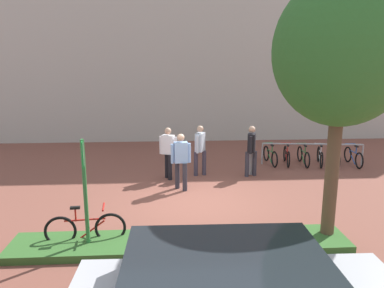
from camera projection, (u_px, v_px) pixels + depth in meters
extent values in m
plane|color=brown|center=(198.00, 203.00, 10.16)|extent=(60.00, 60.00, 0.00)
cube|color=#B2ADA3|center=(184.00, 37.00, 17.75)|extent=(28.00, 1.20, 10.00)
cube|color=#336028|center=(181.00, 243.00, 7.72)|extent=(7.00, 1.10, 0.16)
cylinder|color=brown|center=(332.00, 175.00, 7.75)|extent=(0.28, 0.28, 2.91)
ellipsoid|color=#2D6628|center=(342.00, 51.00, 7.21)|extent=(2.71, 2.71, 2.98)
cylinder|color=#2D7238|center=(85.00, 196.00, 7.37)|extent=(0.08, 0.08, 2.31)
cube|color=#198C33|center=(83.00, 154.00, 7.18)|extent=(0.10, 0.36, 0.52)
cube|color=white|center=(83.00, 154.00, 7.18)|extent=(0.09, 0.30, 0.44)
torus|color=black|center=(60.00, 231.00, 7.70)|extent=(0.66, 0.13, 0.66)
torus|color=black|center=(110.00, 228.00, 7.86)|extent=(0.66, 0.13, 0.66)
cylinder|color=red|center=(85.00, 220.00, 7.73)|extent=(0.84, 0.12, 0.04)
cylinder|color=red|center=(91.00, 231.00, 7.80)|extent=(0.61, 0.10, 0.44)
cylinder|color=red|center=(76.00, 215.00, 7.68)|extent=(0.04, 0.04, 0.28)
cube|color=black|center=(75.00, 208.00, 7.64)|extent=(0.21, 0.10, 0.05)
cylinder|color=red|center=(103.00, 207.00, 7.74)|extent=(0.08, 0.42, 0.04)
cylinder|color=#99999E|center=(262.00, 154.00, 13.99)|extent=(0.06, 0.06, 0.80)
cylinder|color=#99999E|center=(362.00, 155.00, 13.78)|extent=(0.06, 0.06, 0.80)
cylinder|color=#99999E|center=(313.00, 144.00, 13.80)|extent=(3.68, 0.51, 0.06)
torus|color=black|center=(275.00, 159.00, 13.56)|extent=(0.10, 0.61, 0.61)
torus|color=black|center=(266.00, 153.00, 14.47)|extent=(0.10, 0.61, 0.61)
cylinder|color=#1E7233|center=(270.00, 151.00, 13.97)|extent=(0.09, 0.77, 0.03)
cylinder|color=#1E7233|center=(269.00, 156.00, 14.11)|extent=(0.07, 0.56, 0.40)
cylinder|color=#1E7233|center=(272.00, 149.00, 13.79)|extent=(0.03, 0.03, 0.26)
cube|color=black|center=(272.00, 145.00, 13.76)|extent=(0.09, 0.19, 0.05)
cylinder|color=#1E7233|center=(268.00, 143.00, 14.27)|extent=(0.39, 0.06, 0.04)
torus|color=black|center=(288.00, 159.00, 13.54)|extent=(0.16, 0.61, 0.61)
torus|color=black|center=(285.00, 153.00, 14.46)|extent=(0.16, 0.61, 0.61)
cylinder|color=red|center=(287.00, 151.00, 13.96)|extent=(0.17, 0.76, 0.03)
cylinder|color=red|center=(286.00, 157.00, 14.10)|extent=(0.13, 0.55, 0.40)
cylinder|color=red|center=(288.00, 149.00, 13.77)|extent=(0.03, 0.03, 0.26)
cube|color=black|center=(288.00, 145.00, 13.74)|extent=(0.10, 0.19, 0.05)
cylinder|color=red|center=(286.00, 143.00, 14.25)|extent=(0.39, 0.10, 0.04)
torus|color=black|center=(307.00, 160.00, 13.47)|extent=(0.09, 0.61, 0.61)
torus|color=black|center=(300.00, 154.00, 14.39)|extent=(0.09, 0.61, 0.61)
cylinder|color=#1E7233|center=(304.00, 152.00, 13.88)|extent=(0.08, 0.77, 0.03)
cylinder|color=#1E7233|center=(303.00, 157.00, 14.02)|extent=(0.07, 0.56, 0.40)
cylinder|color=#1E7233|center=(305.00, 150.00, 13.70)|extent=(0.03, 0.03, 0.26)
cube|color=black|center=(305.00, 146.00, 13.66)|extent=(0.09, 0.19, 0.05)
cylinder|color=#1E7233|center=(301.00, 143.00, 14.18)|extent=(0.39, 0.06, 0.04)
torus|color=black|center=(322.00, 160.00, 13.45)|extent=(0.22, 0.60, 0.61)
torus|color=black|center=(318.00, 154.00, 14.35)|extent=(0.22, 0.60, 0.61)
cylinder|color=silver|center=(320.00, 152.00, 13.86)|extent=(0.24, 0.75, 0.03)
cylinder|color=silver|center=(320.00, 157.00, 13.99)|extent=(0.18, 0.55, 0.40)
cylinder|color=silver|center=(321.00, 150.00, 13.67)|extent=(0.03, 0.03, 0.26)
cube|color=black|center=(321.00, 146.00, 13.64)|extent=(0.12, 0.20, 0.05)
cylinder|color=silver|center=(320.00, 144.00, 14.15)|extent=(0.38, 0.14, 0.04)
torus|color=black|center=(339.00, 160.00, 13.43)|extent=(0.22, 0.60, 0.61)
torus|color=black|center=(335.00, 154.00, 14.33)|extent=(0.22, 0.60, 0.61)
cylinder|color=silver|center=(337.00, 152.00, 13.84)|extent=(0.25, 0.75, 0.03)
cylinder|color=silver|center=(336.00, 157.00, 13.97)|extent=(0.19, 0.54, 0.40)
cylinder|color=silver|center=(338.00, 150.00, 13.65)|extent=(0.03, 0.03, 0.26)
cube|color=black|center=(338.00, 146.00, 13.62)|extent=(0.12, 0.20, 0.05)
cylinder|color=silver|center=(336.00, 144.00, 14.13)|extent=(0.38, 0.14, 0.04)
torus|color=black|center=(359.00, 161.00, 13.39)|extent=(0.08, 0.61, 0.61)
torus|color=black|center=(348.00, 154.00, 14.30)|extent=(0.08, 0.61, 0.61)
cylinder|color=#194CA5|center=(354.00, 152.00, 13.80)|extent=(0.06, 0.77, 0.03)
cylinder|color=#194CA5|center=(352.00, 158.00, 13.94)|extent=(0.05, 0.56, 0.40)
cylinder|color=#194CA5|center=(356.00, 150.00, 13.61)|extent=(0.03, 0.03, 0.26)
cube|color=black|center=(357.00, 146.00, 13.58)|extent=(0.08, 0.19, 0.05)
cylinder|color=#194CA5|center=(350.00, 144.00, 14.10)|extent=(0.39, 0.05, 0.04)
cylinder|color=#ADADB2|center=(251.00, 162.00, 12.67)|extent=(0.16, 0.16, 0.90)
cylinder|color=#383342|center=(204.00, 163.00, 12.62)|extent=(0.14, 0.14, 0.85)
cylinder|color=#383342|center=(196.00, 164.00, 12.54)|extent=(0.14, 0.14, 0.85)
cube|color=silver|center=(200.00, 142.00, 12.43)|extent=(0.38, 0.46, 0.62)
cylinder|color=silver|center=(203.00, 141.00, 12.67)|extent=(0.09, 0.09, 0.59)
cylinder|color=silver|center=(197.00, 145.00, 12.20)|extent=(0.09, 0.09, 0.59)
sphere|color=tan|center=(200.00, 129.00, 12.33)|extent=(0.22, 0.22, 0.22)
cylinder|color=black|center=(167.00, 165.00, 12.31)|extent=(0.14, 0.14, 0.85)
cylinder|color=black|center=(170.00, 167.00, 12.09)|extent=(0.14, 0.14, 0.85)
cube|color=white|center=(168.00, 145.00, 12.04)|extent=(0.46, 0.37, 0.62)
cylinder|color=white|center=(161.00, 145.00, 12.13)|extent=(0.09, 0.09, 0.59)
cylinder|color=white|center=(176.00, 146.00, 11.97)|extent=(0.09, 0.09, 0.59)
sphere|color=tan|center=(168.00, 131.00, 11.95)|extent=(0.22, 0.22, 0.22)
cylinder|color=#2D2D38|center=(247.00, 164.00, 12.44)|extent=(0.14, 0.14, 0.85)
cylinder|color=#2D2D38|center=(255.00, 163.00, 12.56)|extent=(0.14, 0.14, 0.85)
cube|color=black|center=(252.00, 143.00, 12.34)|extent=(0.35, 0.45, 0.62)
cylinder|color=black|center=(251.00, 145.00, 12.10)|extent=(0.09, 0.09, 0.59)
cylinder|color=black|center=(252.00, 142.00, 12.60)|extent=(0.09, 0.09, 0.59)
sphere|color=tan|center=(252.00, 129.00, 12.25)|extent=(0.22, 0.22, 0.22)
cylinder|color=#2D2D38|center=(177.00, 175.00, 11.27)|extent=(0.14, 0.14, 0.85)
cylinder|color=#2D2D38|center=(185.00, 177.00, 11.04)|extent=(0.14, 0.14, 0.85)
cube|color=#8CB2E5|center=(181.00, 152.00, 11.00)|extent=(0.43, 0.30, 0.62)
cylinder|color=#8CB2E5|center=(172.00, 154.00, 10.95)|extent=(0.09, 0.09, 0.59)
cylinder|color=#8CB2E5|center=(189.00, 153.00, 11.06)|extent=(0.09, 0.09, 0.59)
sphere|color=tan|center=(181.00, 137.00, 10.90)|extent=(0.22, 0.22, 0.22)
cube|color=#1E2328|center=(225.00, 273.00, 4.48)|extent=(2.44, 1.63, 0.56)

